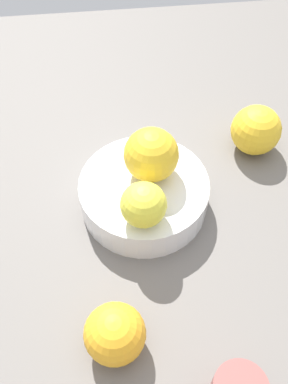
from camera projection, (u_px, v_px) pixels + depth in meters
The scene contains 6 objects.
ground_plane at pixel (144, 208), 69.48cm from camera, with size 110.00×110.00×2.00cm, color #66605B.
fruit_bowl at pixel (144, 195), 66.72cm from camera, with size 19.17×19.17×5.17cm.
orange_in_bowl_0 at pixel (151, 155), 62.64cm from camera, with size 7.90×7.90×7.90cm, color yellow.
orange_in_bowl_1 at pixel (144, 205), 58.44cm from camera, with size 6.28×6.28×6.28cm, color yellow.
orange_loose_0 at pixel (256, 130), 72.57cm from camera, with size 8.23×8.23×8.23cm, color yellow.
orange_loose_1 at pixel (115, 334), 52.70cm from camera, with size 7.53×7.53×7.53cm, color #F9A823.
Camera 1 is at (-4.47, -39.56, 56.00)cm, focal length 41.56 mm.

